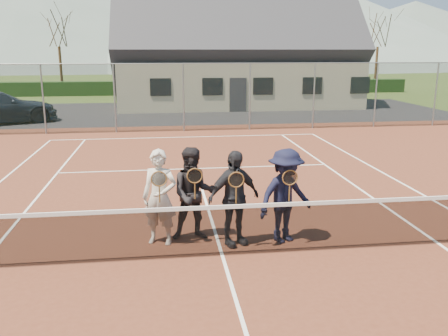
# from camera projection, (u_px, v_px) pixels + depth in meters

# --- Properties ---
(ground) EXTENTS (220.00, 220.00, 0.00)m
(ground) POSITION_uv_depth(u_px,v_px,m) (179.00, 113.00, 27.66)
(ground) COLOR #364B1B
(ground) RESTS_ON ground
(court_surface) EXTENTS (30.00, 30.00, 0.02)m
(court_surface) POSITION_uv_depth(u_px,v_px,m) (222.00, 256.00, 8.42)
(court_surface) COLOR #562819
(court_surface) RESTS_ON ground
(tarmac_carpark) EXTENTS (40.00, 12.00, 0.01)m
(tarmac_carpark) POSITION_uv_depth(u_px,v_px,m) (109.00, 114.00, 27.15)
(tarmac_carpark) COLOR black
(tarmac_carpark) RESTS_ON ground
(hedge_row) EXTENTS (40.00, 1.20, 1.10)m
(hedge_row) POSITION_uv_depth(u_px,v_px,m) (173.00, 88.00, 39.07)
(hedge_row) COLOR black
(hedge_row) RESTS_ON ground
(hill_west) EXTENTS (110.00, 110.00, 18.00)m
(hill_west) POSITION_uv_depth(u_px,v_px,m) (37.00, 22.00, 94.43)
(hill_west) COLOR #516159
(hill_west) RESTS_ON ground
(hill_centre) EXTENTS (120.00, 120.00, 22.00)m
(hill_centre) POSITION_uv_depth(u_px,v_px,m) (259.00, 14.00, 99.68)
(hill_centre) COLOR slate
(hill_centre) RESTS_ON ground
(hill_east) EXTENTS (90.00, 90.00, 14.00)m
(hill_east) POSITION_uv_depth(u_px,v_px,m) (413.00, 34.00, 105.10)
(hill_east) COLOR #516159
(hill_east) RESTS_ON ground
(court_markings) EXTENTS (11.03, 23.83, 0.01)m
(court_markings) POSITION_uv_depth(u_px,v_px,m) (222.00, 255.00, 8.41)
(court_markings) COLOR white
(court_markings) RESTS_ON court_surface
(tennis_net) EXTENTS (11.68, 0.08, 1.10)m
(tennis_net) POSITION_uv_depth(u_px,v_px,m) (222.00, 228.00, 8.29)
(tennis_net) COLOR slate
(tennis_net) RESTS_ON ground
(perimeter_fence) EXTENTS (30.07, 0.07, 3.02)m
(perimeter_fence) POSITION_uv_depth(u_px,v_px,m) (184.00, 97.00, 21.04)
(perimeter_fence) COLOR slate
(perimeter_fence) RESTS_ON ground
(clubhouse) EXTENTS (15.60, 8.20, 7.70)m
(clubhouse) POSITION_uv_depth(u_px,v_px,m) (236.00, 43.00, 31.05)
(clubhouse) COLOR beige
(clubhouse) RESTS_ON ground
(tree_b) EXTENTS (3.20, 3.20, 7.77)m
(tree_b) POSITION_uv_depth(u_px,v_px,m) (57.00, 21.00, 37.61)
(tree_b) COLOR #382314
(tree_b) RESTS_ON ground
(tree_c) EXTENTS (3.20, 3.20, 7.77)m
(tree_c) POSITION_uv_depth(u_px,v_px,m) (195.00, 22.00, 39.01)
(tree_c) COLOR #3A2215
(tree_c) RESTS_ON ground
(tree_d) EXTENTS (3.20, 3.20, 7.77)m
(tree_d) POSITION_uv_depth(u_px,v_px,m) (312.00, 23.00, 40.29)
(tree_d) COLOR #3C2215
(tree_d) RESTS_ON ground
(tree_e) EXTENTS (3.20, 3.20, 7.77)m
(tree_e) POSITION_uv_depth(u_px,v_px,m) (379.00, 24.00, 41.05)
(tree_e) COLOR #3B2415
(tree_e) RESTS_ON ground
(player_a) EXTENTS (0.76, 0.61, 1.80)m
(player_a) POSITION_uv_depth(u_px,v_px,m) (160.00, 197.00, 8.77)
(player_a) COLOR beige
(player_a) RESTS_ON court_surface
(player_b) EXTENTS (0.88, 0.69, 1.80)m
(player_b) POSITION_uv_depth(u_px,v_px,m) (194.00, 194.00, 8.97)
(player_b) COLOR black
(player_b) RESTS_ON court_surface
(player_c) EXTENTS (1.14, 0.80, 1.80)m
(player_c) POSITION_uv_depth(u_px,v_px,m) (234.00, 198.00, 8.71)
(player_c) COLOR black
(player_c) RESTS_ON court_surface
(player_d) EXTENTS (1.33, 1.08, 1.80)m
(player_d) POSITION_uv_depth(u_px,v_px,m) (285.00, 196.00, 8.85)
(player_d) COLOR black
(player_d) RESTS_ON court_surface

